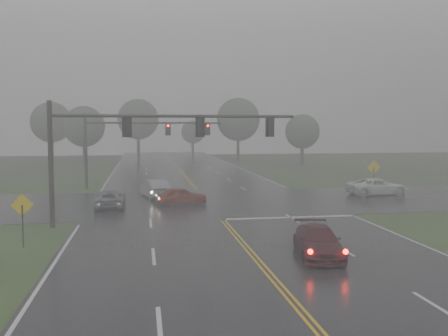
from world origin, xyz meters
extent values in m
plane|color=#293F1B|center=(0.00, 0.00, 0.00)|extent=(180.00, 180.00, 0.00)
cube|color=black|center=(0.00, 20.00, 0.00)|extent=(18.00, 160.00, 0.02)
cube|color=black|center=(0.00, 22.00, 0.00)|extent=(120.00, 14.00, 0.02)
cube|color=silver|center=(4.50, 14.40, 0.00)|extent=(8.50, 0.50, 0.01)
imported|color=#390A11|center=(2.89, 4.84, 0.00)|extent=(2.60, 4.85, 1.34)
imported|color=maroon|center=(-2.06, 21.03, 0.00)|extent=(3.98, 1.93, 1.31)
imported|color=gray|center=(-3.97, 25.02, 0.00)|extent=(2.64, 4.89, 1.53)
imported|color=slate|center=(-7.31, 20.45, 0.00)|extent=(2.14, 4.56, 1.26)
imported|color=white|center=(15.05, 23.61, 0.00)|extent=(5.28, 2.62, 1.44)
cylinder|color=black|center=(-10.20, 13.61, 3.70)|extent=(0.29, 0.29, 7.40)
cylinder|color=black|center=(-10.20, 13.61, 6.58)|extent=(0.19, 0.19, 0.82)
cylinder|color=black|center=(-2.92, 13.61, 6.53)|extent=(14.56, 0.19, 0.19)
cube|color=black|center=(-5.83, 13.61, 5.91)|extent=(0.35, 0.29, 1.08)
cube|color=black|center=(-5.83, 13.78, 5.91)|extent=(0.57, 0.03, 1.28)
cube|color=black|center=(-1.47, 13.61, 5.91)|extent=(0.35, 0.29, 1.08)
cube|color=black|center=(-1.47, 13.78, 5.91)|extent=(0.57, 0.03, 1.28)
cube|color=black|center=(2.90, 13.61, 5.91)|extent=(0.35, 0.29, 1.08)
cube|color=black|center=(2.90, 13.78, 5.91)|extent=(0.57, 0.03, 1.28)
cylinder|color=black|center=(-10.20, 31.79, 3.55)|extent=(0.28, 0.28, 7.11)
cylinder|color=black|center=(-10.20, 31.79, 6.32)|extent=(0.18, 0.18, 0.79)
cylinder|color=black|center=(-3.79, 31.79, 6.27)|extent=(12.82, 0.18, 0.18)
cube|color=black|center=(-6.35, 31.79, 5.68)|extent=(0.34, 0.28, 1.04)
cube|color=black|center=(-6.35, 31.94, 5.68)|extent=(0.54, 0.03, 1.23)
cylinder|color=#FF0C05|center=(-6.35, 31.63, 6.00)|extent=(0.22, 0.06, 0.22)
cube|color=black|center=(-2.51, 31.79, 5.68)|extent=(0.34, 0.28, 1.04)
cube|color=black|center=(-2.51, 31.94, 5.68)|extent=(0.54, 0.03, 1.23)
cylinder|color=#FF0C05|center=(-2.51, 31.63, 6.00)|extent=(0.22, 0.06, 0.22)
cube|color=black|center=(1.34, 31.79, 5.68)|extent=(0.34, 0.28, 1.04)
cube|color=black|center=(1.34, 31.94, 5.68)|extent=(0.54, 0.03, 1.23)
cylinder|color=#FF0C05|center=(1.34, 31.63, 6.00)|extent=(0.22, 0.06, 0.22)
cylinder|color=black|center=(-10.74, 8.76, 1.05)|extent=(0.07, 0.07, 2.10)
cube|color=yellow|center=(-10.74, 8.79, 2.10)|extent=(1.10, 0.14, 1.10)
cylinder|color=black|center=(15.03, 24.33, 1.17)|extent=(0.08, 0.08, 2.34)
cube|color=yellow|center=(15.03, 24.36, 2.34)|extent=(1.23, 0.12, 1.23)
cylinder|color=#2E231D|center=(-13.55, 60.63, 1.73)|extent=(0.57, 0.57, 3.46)
sphere|color=#354830|center=(-13.55, 60.63, 5.95)|extent=(6.14, 6.14, 6.14)
cylinder|color=#2E231D|center=(11.23, 67.55, 2.08)|extent=(0.52, 0.52, 4.15)
sphere|color=#354830|center=(11.23, 67.55, 7.15)|extent=(7.38, 7.38, 7.38)
cylinder|color=#2E231D|center=(-5.73, 77.28, 2.12)|extent=(0.59, 0.59, 4.24)
sphere|color=#354830|center=(-5.73, 77.28, 7.30)|extent=(7.53, 7.53, 7.53)
cylinder|color=#2E231D|center=(19.49, 57.84, 1.50)|extent=(0.55, 0.55, 3.01)
sphere|color=#354830|center=(19.49, 57.84, 5.18)|extent=(5.35, 5.35, 5.35)
cylinder|color=#2E231D|center=(-20.17, 71.89, 1.94)|extent=(0.56, 0.56, 3.88)
sphere|color=#354830|center=(-20.17, 71.89, 6.68)|extent=(6.90, 6.90, 6.90)
cylinder|color=#2E231D|center=(5.63, 89.56, 1.39)|extent=(0.53, 0.53, 2.78)
sphere|color=#354830|center=(5.63, 89.56, 4.79)|extent=(4.95, 4.95, 4.95)
camera|label=1|loc=(-4.92, -16.44, 5.88)|focal=40.00mm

